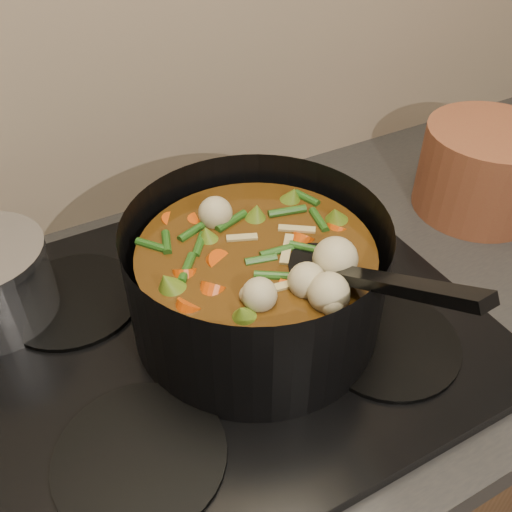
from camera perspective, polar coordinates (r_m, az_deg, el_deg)
counter at (r=1.13m, az=-2.29°, el=-23.10°), size 2.64×0.64×0.91m
stovetop at (r=0.75m, az=-3.22°, el=-6.99°), size 0.62×0.54×0.03m
stockpot at (r=0.69m, az=0.05°, el=-2.31°), size 0.34×0.43×0.23m
terracotta_crock at (r=1.00m, az=21.77°, el=8.00°), size 0.25×0.25×0.14m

